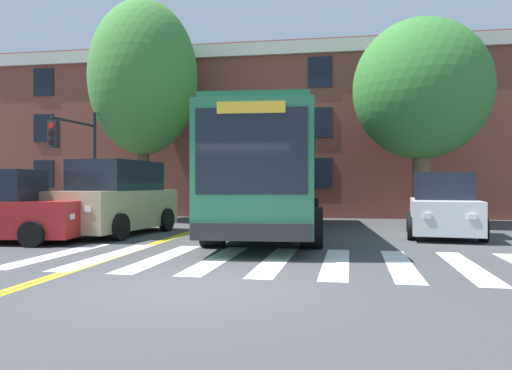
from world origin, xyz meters
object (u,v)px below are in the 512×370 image
at_px(car_tan_near_lane, 117,200).
at_px(street_tree_curbside_large, 422,90).
at_px(car_white_far_lane, 443,208).
at_px(city_bus, 273,173).
at_px(car_silver_behind_bus, 286,197).
at_px(street_tree_curbside_small, 143,78).
at_px(traffic_light_far_corner, 77,149).

distance_m(car_tan_near_lane, street_tree_curbside_large, 12.05).
bearing_deg(car_white_far_lane, street_tree_curbside_large, 89.55).
height_order(city_bus, car_tan_near_lane, city_bus).
xyz_separation_m(city_bus, car_silver_behind_bus, (-0.64, 10.18, -1.04)).
distance_m(city_bus, street_tree_curbside_small, 9.19).
relative_size(car_silver_behind_bus, street_tree_curbside_small, 0.45).
bearing_deg(street_tree_curbside_small, street_tree_curbside_large, -4.26).
height_order(city_bus, street_tree_curbside_small, street_tree_curbside_small).
bearing_deg(car_tan_near_lane, street_tree_curbside_large, 28.33).
relative_size(car_tan_near_lane, car_silver_behind_bus, 1.12).
height_order(street_tree_curbside_large, street_tree_curbside_small, street_tree_curbside_small).
bearing_deg(street_tree_curbside_large, car_tan_near_lane, -151.67).
distance_m(city_bus, car_white_far_lane, 5.31).
distance_m(car_white_far_lane, street_tree_curbside_small, 13.76).
distance_m(car_tan_near_lane, traffic_light_far_corner, 5.00).
xyz_separation_m(car_white_far_lane, traffic_light_far_corner, (-13.17, 2.12, 2.08)).
distance_m(car_tan_near_lane, car_white_far_lane, 10.02).
relative_size(city_bus, street_tree_curbside_small, 1.24).
bearing_deg(car_tan_near_lane, car_silver_behind_bus, 70.40).
bearing_deg(city_bus, car_tan_near_lane, -164.64).
xyz_separation_m(car_silver_behind_bus, street_tree_curbside_large, (5.88, -6.10, 4.32)).
bearing_deg(car_tan_near_lane, car_white_far_lane, 6.98).
bearing_deg(city_bus, traffic_light_far_corner, 165.64).
distance_m(car_white_far_lane, traffic_light_far_corner, 13.50).
bearing_deg(traffic_light_far_corner, street_tree_curbside_small, 61.94).
bearing_deg(traffic_light_far_corner, car_tan_near_lane, -45.94).
relative_size(car_white_far_lane, street_tree_curbside_large, 0.57).
relative_size(city_bus, car_silver_behind_bus, 2.77).
height_order(city_bus, car_white_far_lane, city_bus).
distance_m(car_white_far_lane, car_silver_behind_bus, 11.81).
xyz_separation_m(car_silver_behind_bus, traffic_light_far_corner, (-7.32, -8.14, 2.06)).
relative_size(city_bus, car_white_far_lane, 2.65).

